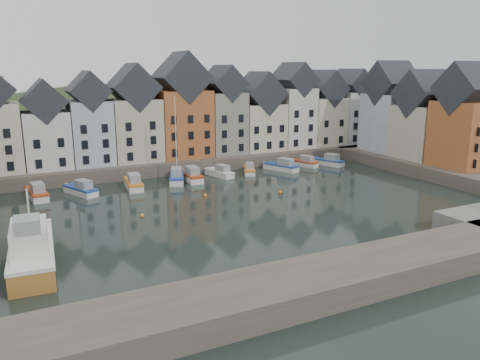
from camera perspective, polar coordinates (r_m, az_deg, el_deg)
ground at (r=58.19m, az=2.40°, el=-3.46°), size 260.00×260.00×0.00m
far_quay at (r=84.74m, az=-7.38°, el=2.49°), size 90.00×16.00×2.00m
right_quay at (r=83.75m, az=24.15°, el=1.29°), size 14.00×54.00×2.00m
near_wall at (r=35.41m, az=5.40°, el=-13.29°), size 50.00×6.00×2.00m
hillside at (r=113.64m, az=-11.41°, el=-4.72°), size 153.60×70.40×64.00m
far_terrace at (r=82.85m, az=-4.97°, el=7.81°), size 72.37×8.16×17.78m
right_terrace at (r=85.14m, az=21.61°, el=7.11°), size 8.30×24.25×16.36m
mooring_buoys at (r=61.08m, az=-3.30°, el=-2.51°), size 20.50×5.50×0.50m
boat_a at (r=67.92m, az=-23.50°, el=-1.47°), size 2.76×6.66×2.48m
boat_b at (r=67.77m, az=-18.79°, el=-1.13°), size 4.19×6.41×2.36m
boat_c at (r=69.20m, az=-12.85°, el=-0.40°), size 2.69×6.80×2.55m
boat_d at (r=72.00m, az=-7.70°, el=0.42°), size 4.37×7.15×13.08m
boat_e at (r=72.69m, az=-6.01°, el=0.53°), size 2.26×6.79×2.59m
boat_f at (r=75.03m, az=-2.45°, el=0.91°), size 3.09×6.04×2.22m
boat_g at (r=77.22m, az=1.16°, el=1.25°), size 3.80×5.67×2.10m
boat_h at (r=79.68m, az=5.15°, el=1.65°), size 4.17×6.60×2.43m
boat_i at (r=83.81m, az=7.78°, el=2.11°), size 3.85×5.79×2.14m
boat_j at (r=85.46m, az=10.72°, el=2.26°), size 3.93×6.38×2.34m
large_vessel at (r=44.70m, az=-24.06°, el=-7.81°), size 4.30×13.17×6.76m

